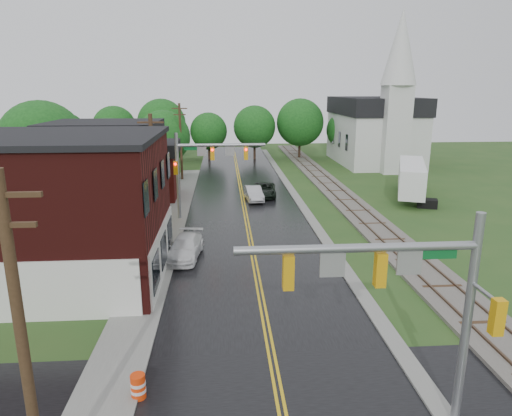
{
  "coord_description": "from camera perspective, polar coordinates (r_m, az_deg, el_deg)",
  "views": [
    {
      "loc": [
        -1.84,
        -10.24,
        10.7
      ],
      "look_at": [
        0.12,
        16.96,
        3.5
      ],
      "focal_mm": 32.0,
      "sensor_mm": 36.0,
      "label": 1
    }
  ],
  "objects": [
    {
      "name": "traffic_signal_far",
      "position": [
        37.71,
        -6.59,
        5.96
      ],
      "size": [
        7.34,
        0.43,
        7.2
      ],
      "color": "gray",
      "rests_on": "ground"
    },
    {
      "name": "brick_building",
      "position": [
        28.16,
        -26.19,
        -0.2
      ],
      "size": [
        14.3,
        10.3,
        8.3
      ],
      "color": "#43100E",
      "rests_on": "ground"
    },
    {
      "name": "church",
      "position": [
        67.78,
        14.93,
        10.19
      ],
      "size": [
        10.4,
        18.4,
        20.0
      ],
      "color": "silver",
      "rests_on": "ground"
    },
    {
      "name": "pickup_white",
      "position": [
        29.94,
        -8.85,
        -4.93
      ],
      "size": [
        2.49,
        4.92,
        1.37
      ],
      "primitive_type": "imported",
      "rotation": [
        0.0,
        0.0,
        -0.12
      ],
      "color": "white",
      "rests_on": "ground"
    },
    {
      "name": "utility_pole_b",
      "position": [
        33.16,
        -12.69,
        4.04
      ],
      "size": [
        1.8,
        0.28,
        9.0
      ],
      "color": "#382616",
      "rests_on": "ground"
    },
    {
      "name": "traffic_signal_near",
      "position": [
        14.52,
        17.96,
        -9.22
      ],
      "size": [
        7.34,
        0.3,
        7.2
      ],
      "color": "gray",
      "rests_on": "ground"
    },
    {
      "name": "yellow_house",
      "position": [
        38.12,
        -17.96,
        2.72
      ],
      "size": [
        8.0,
        7.0,
        6.4
      ],
      "primitive_type": "cube",
      "color": "tan",
      "rests_on": "ground"
    },
    {
      "name": "railroad",
      "position": [
        47.95,
        10.28,
        1.78
      ],
      "size": [
        3.2,
        80.0,
        0.3
      ],
      "color": "#59544C",
      "rests_on": "ground"
    },
    {
      "name": "darkred_building",
      "position": [
        46.75,
        -14.14,
        3.87
      ],
      "size": [
        7.0,
        6.0,
        4.4
      ],
      "primitive_type": "cube",
      "color": "#3F0F0C",
      "rests_on": "ground"
    },
    {
      "name": "sedan_silver",
      "position": [
        44.57,
        -0.31,
        1.82
      ],
      "size": [
        1.91,
        4.36,
        1.39
      ],
      "primitive_type": "imported",
      "rotation": [
        0.0,
        0.0,
        0.1
      ],
      "color": "#ADAEB2",
      "rests_on": "ground"
    },
    {
      "name": "tree_left_c",
      "position": [
        51.92,
        -17.61,
        7.26
      ],
      "size": [
        6.0,
        6.0,
        7.65
      ],
      "color": "black",
      "rests_on": "ground"
    },
    {
      "name": "main_road",
      "position": [
        41.68,
        -1.45,
        -0.09
      ],
      "size": [
        10.0,
        90.0,
        0.02
      ],
      "primitive_type": "cube",
      "color": "black",
      "rests_on": "ground"
    },
    {
      "name": "utility_pole_c",
      "position": [
        54.79,
        -9.39,
        8.33
      ],
      "size": [
        1.8,
        0.28,
        9.0
      ],
      "color": "#382616",
      "rests_on": "ground"
    },
    {
      "name": "tree_left_e",
      "position": [
        56.88,
        -11.31,
        8.57
      ],
      "size": [
        6.4,
        6.4,
        8.16
      ],
      "color": "black",
      "rests_on": "ground"
    },
    {
      "name": "tree_left_b",
      "position": [
        45.35,
        -24.97,
        7.12
      ],
      "size": [
        7.6,
        7.6,
        9.69
      ],
      "color": "black",
      "rests_on": "ground"
    },
    {
      "name": "semi_trailer",
      "position": [
        48.04,
        18.88,
        3.68
      ],
      "size": [
        6.04,
        10.86,
        3.49
      ],
      "color": "black",
      "rests_on": "ground"
    },
    {
      "name": "curb_right",
      "position": [
        47.05,
        4.84,
        1.59
      ],
      "size": [
        0.8,
        70.0,
        0.12
      ],
      "primitive_type": "cube",
      "color": "gray",
      "rests_on": "ground"
    },
    {
      "name": "sidewalk_left",
      "position": [
        37.08,
        -10.7,
        -2.24
      ],
      "size": [
        2.4,
        50.0,
        0.12
      ],
      "primitive_type": "cube",
      "color": "gray",
      "rests_on": "ground"
    },
    {
      "name": "construction_barrel",
      "position": [
        17.82,
        -14.51,
        -20.8
      ],
      "size": [
        0.64,
        0.64,
        0.93
      ],
      "primitive_type": "cylinder",
      "rotation": [
        0.0,
        0.0,
        -0.26
      ],
      "color": "#E9370A",
      "rests_on": "ground"
    },
    {
      "name": "suv_dark",
      "position": [
        46.24,
        1.05,
        2.27
      ],
      "size": [
        2.6,
        5.01,
        1.35
      ],
      "primitive_type": "imported",
      "rotation": [
        0.0,
        0.0,
        -0.08
      ],
      "color": "black",
      "rests_on": "ground"
    },
    {
      "name": "utility_pole_a",
      "position": [
        12.85,
        -27.2,
        -14.71
      ],
      "size": [
        1.8,
        0.28,
        9.0
      ],
      "color": "#382616",
      "rests_on": "ground"
    }
  ]
}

